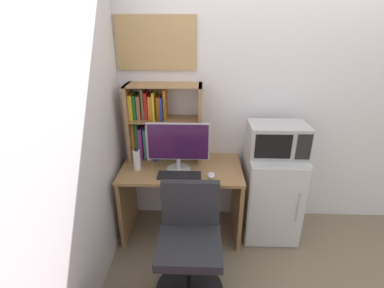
{
  "coord_description": "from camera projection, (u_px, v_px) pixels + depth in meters",
  "views": [
    {
      "loc": [
        -0.81,
        -2.68,
        1.99
      ],
      "look_at": [
        -0.89,
        -0.35,
        0.99
      ],
      "focal_mm": 26.56,
      "sensor_mm": 36.0,
      "label": 1
    }
  ],
  "objects": [
    {
      "name": "wall_back",
      "position": [
        327.0,
        101.0,
        2.72
      ],
      "size": [
        6.4,
        0.04,
        2.6
      ],
      "primitive_type": "cube",
      "color": "silver",
      "rests_on": "ground_plane"
    },
    {
      "name": "wall_left",
      "position": [
        22.0,
        187.0,
        1.29
      ],
      "size": [
        0.04,
        4.4,
        2.6
      ],
      "primitive_type": "cube",
      "color": "silver",
      "rests_on": "ground_plane"
    },
    {
      "name": "desk",
      "position": [
        182.0,
        188.0,
        2.76
      ],
      "size": [
        1.13,
        0.64,
        0.74
      ],
      "color": "#997047",
      "rests_on": "ground_plane"
    },
    {
      "name": "hutch_bookshelf",
      "position": [
        155.0,
        122.0,
        2.72
      ],
      "size": [
        0.7,
        0.26,
        0.74
      ],
      "color": "#997047",
      "rests_on": "desk"
    },
    {
      "name": "monitor",
      "position": [
        178.0,
        145.0,
        2.52
      ],
      "size": [
        0.56,
        0.22,
        0.45
      ],
      "color": "#B7B7BC",
      "rests_on": "desk"
    },
    {
      "name": "keyboard",
      "position": [
        179.0,
        175.0,
        2.5
      ],
      "size": [
        0.38,
        0.14,
        0.02
      ],
      "primitive_type": "cube",
      "color": "black",
      "rests_on": "desk"
    },
    {
      "name": "computer_mouse",
      "position": [
        211.0,
        175.0,
        2.49
      ],
      "size": [
        0.07,
        0.1,
        0.03
      ],
      "primitive_type": "ellipsoid",
      "color": "silver",
      "rests_on": "desk"
    },
    {
      "name": "water_bottle",
      "position": [
        137.0,
        160.0,
        2.59
      ],
      "size": [
        0.07,
        0.07,
        0.21
      ],
      "color": "silver",
      "rests_on": "desk"
    },
    {
      "name": "mini_fridge",
      "position": [
        270.0,
        194.0,
        2.8
      ],
      "size": [
        0.52,
        0.55,
        0.87
      ],
      "color": "silver",
      "rests_on": "ground_plane"
    },
    {
      "name": "microwave",
      "position": [
        277.0,
        139.0,
        2.57
      ],
      "size": [
        0.52,
        0.34,
        0.29
      ],
      "color": "#ADADB2",
      "rests_on": "mini_fridge"
    },
    {
      "name": "desk_chair",
      "position": [
        190.0,
        249.0,
        2.17
      ],
      "size": [
        0.54,
        0.54,
        0.9
      ],
      "color": "black",
      "rests_on": "ground_plane"
    },
    {
      "name": "wall_corkboard",
      "position": [
        156.0,
        43.0,
        2.53
      ],
      "size": [
        0.72,
        0.02,
        0.47
      ],
      "primitive_type": "cube",
      "color": "tan"
    }
  ]
}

